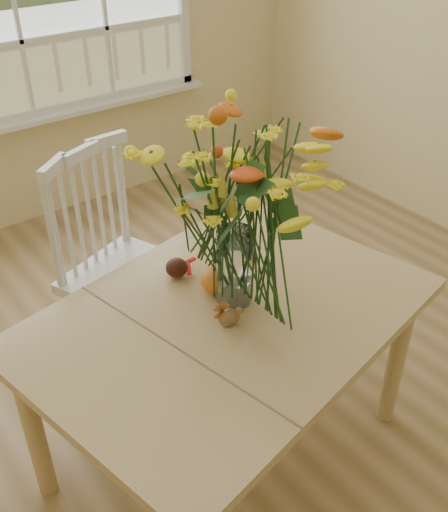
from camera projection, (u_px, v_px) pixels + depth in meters
floor at (261, 416)px, 2.63m from camera, size 4.00×4.50×0.01m
wall_back at (12, 4)px, 3.36m from camera, size 4.00×0.02×2.70m
dining_table at (227, 332)px, 2.12m from camera, size 1.53×1.23×0.73m
windsor_chair at (113, 256)px, 2.62m from camera, size 0.62×0.60×1.04m
flower_vase at (235, 194)px, 1.89m from camera, size 0.59×0.59×0.70m
pumpkin at (216, 281)px, 2.14m from camera, size 0.11×0.11×0.09m
turkey_figurine at (229, 317)px, 1.98m from camera, size 0.09×0.07×0.10m
dark_gourd at (177, 269)px, 2.22m from camera, size 0.13×0.11×0.07m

